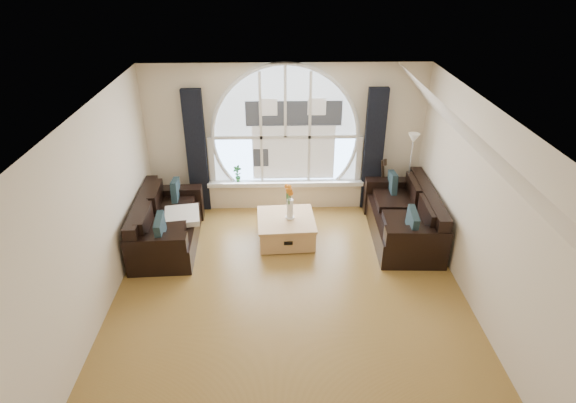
# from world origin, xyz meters

# --- Properties ---
(ground) EXTENTS (5.00, 5.50, 0.01)m
(ground) POSITION_xyz_m (0.00, 0.00, 0.00)
(ground) COLOR brown
(ground) RESTS_ON ground
(ceiling) EXTENTS (5.00, 5.50, 0.01)m
(ceiling) POSITION_xyz_m (0.00, 0.00, 2.70)
(ceiling) COLOR silver
(ceiling) RESTS_ON ground
(wall_back) EXTENTS (5.00, 0.01, 2.70)m
(wall_back) POSITION_xyz_m (0.00, 2.75, 1.35)
(wall_back) COLOR beige
(wall_back) RESTS_ON ground
(wall_front) EXTENTS (5.00, 0.01, 2.70)m
(wall_front) POSITION_xyz_m (0.00, -2.75, 1.35)
(wall_front) COLOR beige
(wall_front) RESTS_ON ground
(wall_left) EXTENTS (0.01, 5.50, 2.70)m
(wall_left) POSITION_xyz_m (-2.50, 0.00, 1.35)
(wall_left) COLOR beige
(wall_left) RESTS_ON ground
(wall_right) EXTENTS (0.01, 5.50, 2.70)m
(wall_right) POSITION_xyz_m (2.50, 0.00, 1.35)
(wall_right) COLOR beige
(wall_right) RESTS_ON ground
(attic_slope) EXTENTS (0.92, 5.50, 0.72)m
(attic_slope) POSITION_xyz_m (2.20, 0.00, 2.35)
(attic_slope) COLOR silver
(attic_slope) RESTS_ON ground
(arched_window) EXTENTS (2.60, 0.06, 2.15)m
(arched_window) POSITION_xyz_m (0.00, 2.72, 1.62)
(arched_window) COLOR silver
(arched_window) RESTS_ON wall_back
(window_sill) EXTENTS (2.90, 0.22, 0.08)m
(window_sill) POSITION_xyz_m (0.00, 2.65, 0.51)
(window_sill) COLOR white
(window_sill) RESTS_ON wall_back
(window_frame) EXTENTS (2.76, 0.08, 2.15)m
(window_frame) POSITION_xyz_m (0.00, 2.69, 1.62)
(window_frame) COLOR white
(window_frame) RESTS_ON wall_back
(neighbor_house) EXTENTS (1.70, 0.02, 1.50)m
(neighbor_house) POSITION_xyz_m (0.15, 2.71, 1.50)
(neighbor_house) COLOR silver
(neighbor_house) RESTS_ON wall_back
(curtain_left) EXTENTS (0.35, 0.12, 2.30)m
(curtain_left) POSITION_xyz_m (-1.60, 2.63, 1.15)
(curtain_left) COLOR black
(curtain_left) RESTS_ON ground
(curtain_right) EXTENTS (0.35, 0.12, 2.30)m
(curtain_right) POSITION_xyz_m (1.60, 2.63, 1.15)
(curtain_right) COLOR black
(curtain_right) RESTS_ON ground
(sofa_left) EXTENTS (1.01, 1.90, 0.83)m
(sofa_left) POSITION_xyz_m (-1.98, 1.43, 0.40)
(sofa_left) COLOR black
(sofa_left) RESTS_ON ground
(sofa_right) EXTENTS (1.05, 2.00, 0.87)m
(sofa_right) POSITION_xyz_m (1.95, 1.53, 0.40)
(sofa_right) COLOR black
(sofa_right) RESTS_ON ground
(coffee_chest) EXTENTS (0.99, 0.99, 0.46)m
(coffee_chest) POSITION_xyz_m (-0.02, 1.48, 0.23)
(coffee_chest) COLOR tan
(coffee_chest) RESTS_ON ground
(throw_blanket) EXTENTS (0.63, 0.63, 0.10)m
(throw_blanket) POSITION_xyz_m (-1.73, 1.47, 0.50)
(throw_blanket) COLOR silver
(throw_blanket) RESTS_ON sofa_left
(vase_flowers) EXTENTS (0.24, 0.24, 0.70)m
(vase_flowers) POSITION_xyz_m (0.05, 1.49, 0.81)
(vase_flowers) COLOR white
(vase_flowers) RESTS_ON coffee_chest
(floor_lamp) EXTENTS (0.24, 0.24, 1.60)m
(floor_lamp) POSITION_xyz_m (2.19, 2.26, 0.80)
(floor_lamp) COLOR #B2B2B2
(floor_lamp) RESTS_ON ground
(guitar) EXTENTS (0.42, 0.36, 1.06)m
(guitar) POSITION_xyz_m (1.78, 2.54, 0.53)
(guitar) COLOR brown
(guitar) RESTS_ON ground
(potted_plant) EXTENTS (0.20, 0.17, 0.32)m
(potted_plant) POSITION_xyz_m (-0.89, 2.65, 0.71)
(potted_plant) COLOR #1E6023
(potted_plant) RESTS_ON window_sill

